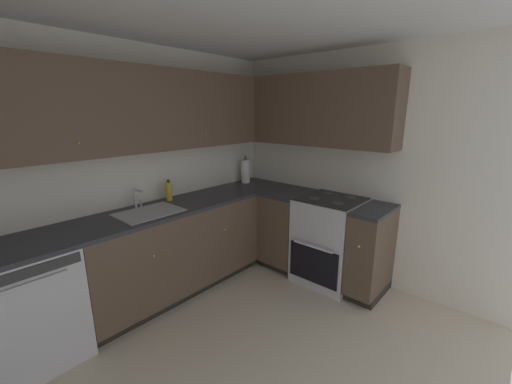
# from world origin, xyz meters

# --- Properties ---
(ground_plane) EXTENTS (3.86, 2.99, 0.02)m
(ground_plane) POSITION_xyz_m (0.00, 0.00, -0.01)
(ground_plane) COLOR beige
(wall_back) EXTENTS (3.96, 0.05, 2.41)m
(wall_back) POSITION_xyz_m (0.00, 1.52, 1.21)
(wall_back) COLOR silver
(wall_back) RESTS_ON ground_plane
(wall_right) EXTENTS (0.05, 3.09, 2.41)m
(wall_right) POSITION_xyz_m (1.96, 0.00, 1.21)
(wall_right) COLOR silver
(wall_right) RESTS_ON ground_plane
(dishwasher) EXTENTS (0.60, 0.63, 0.88)m
(dishwasher) POSITION_xyz_m (-0.81, 1.20, 0.44)
(dishwasher) COLOR silver
(dishwasher) RESTS_ON ground_plane
(lower_cabinets_back) EXTENTS (1.84, 0.62, 0.88)m
(lower_cabinets_back) POSITION_xyz_m (0.41, 1.20, 0.44)
(lower_cabinets_back) COLOR brown
(lower_cabinets_back) RESTS_ON ground_plane
(countertop_back) EXTENTS (3.05, 0.60, 0.03)m
(countertop_back) POSITION_xyz_m (0.41, 1.20, 0.89)
(countertop_back) COLOR #2D2D33
(countertop_back) RESTS_ON lower_cabinets_back
(lower_cabinets_right) EXTENTS (0.62, 1.36, 0.88)m
(lower_cabinets_right) POSITION_xyz_m (1.63, 0.29, 0.44)
(lower_cabinets_right) COLOR brown
(lower_cabinets_right) RESTS_ON ground_plane
(countertop_right) EXTENTS (0.60, 1.36, 0.03)m
(countertop_right) POSITION_xyz_m (1.63, 0.29, 0.89)
(countertop_right) COLOR #2D2D33
(countertop_right) RESTS_ON lower_cabinets_right
(oven_range) EXTENTS (0.68, 0.62, 1.06)m
(oven_range) POSITION_xyz_m (1.65, 0.13, 0.46)
(oven_range) COLOR silver
(oven_range) RESTS_ON ground_plane
(upper_cabinets_back) EXTENTS (2.73, 0.34, 0.74)m
(upper_cabinets_back) POSITION_xyz_m (0.25, 1.34, 1.81)
(upper_cabinets_back) COLOR brown
(upper_cabinets_right) EXTENTS (0.32, 1.91, 0.74)m
(upper_cabinets_right) POSITION_xyz_m (1.77, 0.54, 1.81)
(upper_cabinets_right) COLOR brown
(sink) EXTENTS (0.55, 0.40, 0.10)m
(sink) POSITION_xyz_m (0.16, 1.17, 0.87)
(sink) COLOR #B7B7BC
(sink) RESTS_ON countertop_back
(faucet) EXTENTS (0.07, 0.16, 0.19)m
(faucet) POSITION_xyz_m (0.16, 1.37, 1.03)
(faucet) COLOR silver
(faucet) RESTS_ON countertop_back
(soap_bottle) EXTENTS (0.06, 0.06, 0.22)m
(soap_bottle) POSITION_xyz_m (0.51, 1.38, 1.01)
(soap_bottle) COLOR gold
(soap_bottle) RESTS_ON countertop_back
(paper_towel_roll) EXTENTS (0.11, 0.11, 0.35)m
(paper_towel_roll) POSITION_xyz_m (1.64, 1.36, 1.06)
(paper_towel_roll) COLOR white
(paper_towel_roll) RESTS_ON countertop_back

